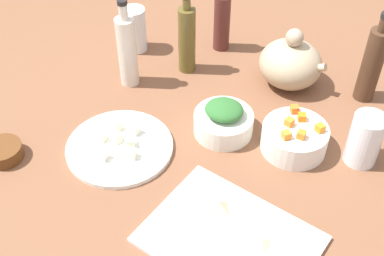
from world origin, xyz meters
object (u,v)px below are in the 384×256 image
(bowl_carrots, at_px, (294,138))
(bottle_1, at_px, (187,39))
(plate_tofu, at_px, (120,147))
(teapot, at_px, (291,63))
(bottle_0, at_px, (372,64))
(bottle_3, at_px, (127,50))
(bowl_greens, at_px, (223,123))
(drinking_glass_0, at_px, (135,29))
(bowl_small_side, at_px, (3,152))
(cutting_board, at_px, (230,239))
(bottle_2, at_px, (222,21))
(drinking_glass_1, at_px, (365,139))

(bowl_carrots, relative_size, bottle_1, 0.66)
(plate_tofu, bearing_deg, teapot, 62.80)
(teapot, bearing_deg, bottle_0, 15.53)
(plate_tofu, xyz_separation_m, bottle_3, (-0.14, 0.22, 0.10))
(bowl_greens, distance_m, bottle_0, 0.41)
(plate_tofu, xyz_separation_m, drinking_glass_0, (-0.22, 0.36, 0.06))
(bowl_greens, bearing_deg, teapot, 78.54)
(bowl_small_side, xyz_separation_m, bottle_0, (0.63, 0.66, 0.09))
(cutting_board, height_order, bowl_greens, bowl_greens)
(bowl_carrots, relative_size, bottle_2, 0.69)
(bowl_greens, height_order, drinking_glass_0, drinking_glass_0)
(drinking_glass_0, bearing_deg, teapot, 11.25)
(drinking_glass_0, bearing_deg, bottle_3, -59.04)
(plate_tofu, bearing_deg, bottle_3, 121.96)
(bowl_small_side, bearing_deg, teapot, 54.19)
(bowl_carrots, xyz_separation_m, bottle_0, (0.08, 0.28, 0.08))
(cutting_board, height_order, plate_tofu, plate_tofu)
(bottle_1, xyz_separation_m, drinking_glass_0, (-0.18, 0.00, -0.04))
(cutting_board, xyz_separation_m, teapot, (-0.12, 0.53, 0.06))
(bottle_1, bearing_deg, plate_tofu, -83.90)
(bowl_greens, relative_size, drinking_glass_1, 1.12)
(bottle_2, distance_m, drinking_glass_0, 0.25)
(bottle_3, bearing_deg, bowl_carrots, 0.59)
(bowl_greens, distance_m, bottle_1, 0.28)
(bottle_1, distance_m, bottle_3, 0.17)
(plate_tofu, relative_size, teapot, 1.39)
(cutting_board, relative_size, drinking_glass_1, 2.56)
(bottle_1, distance_m, drinking_glass_1, 0.54)
(bottle_2, bearing_deg, teapot, -11.81)
(plate_tofu, bearing_deg, bowl_small_side, -142.10)
(bottle_3, bearing_deg, drinking_glass_0, 120.96)
(cutting_board, distance_m, bowl_carrots, 0.31)
(cutting_board, xyz_separation_m, bottle_3, (-0.48, 0.30, 0.10))
(bowl_carrots, bearing_deg, bowl_small_side, -145.03)
(plate_tofu, xyz_separation_m, bottle_2, (-0.01, 0.50, 0.09))
(bowl_carrots, relative_size, drinking_glass_0, 1.18)
(cutting_board, distance_m, bowl_greens, 0.32)
(cutting_board, distance_m, bottle_1, 0.59)
(bottle_0, distance_m, drinking_glass_1, 0.24)
(bottle_0, xyz_separation_m, drinking_glass_0, (-0.64, -0.14, -0.04))
(bottle_1, bearing_deg, bottle_3, -126.48)
(bowl_carrots, relative_size, drinking_glass_1, 1.20)
(cutting_board, relative_size, bowl_small_side, 3.64)
(cutting_board, height_order, drinking_glass_1, drinking_glass_1)
(bowl_greens, height_order, bowl_carrots, bowl_carrots)
(bottle_3, distance_m, drinking_glass_0, 0.17)
(teapot, xyz_separation_m, bottle_3, (-0.37, -0.23, 0.04))
(plate_tofu, bearing_deg, bowl_greens, 46.33)
(bowl_small_side, distance_m, drinking_glass_1, 0.83)
(bottle_1, relative_size, drinking_glass_0, 1.78)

